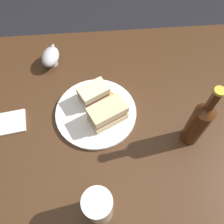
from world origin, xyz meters
name	(u,v)px	position (x,y,z in m)	size (l,w,h in m)	color
ground_plane	(121,177)	(0.00, 0.00, 0.00)	(6.00, 6.00, 0.00)	black
dining_table	(124,156)	(0.00, 0.00, 0.38)	(1.22, 0.93, 0.76)	#422816
plate	(96,112)	(-0.11, 0.03, 0.77)	(0.29, 0.29, 0.01)	white
sandwich_half_left	(107,114)	(-0.07, 0.00, 0.81)	(0.14, 0.12, 0.07)	beige
sandwich_half_right	(94,94)	(-0.12, 0.09, 0.81)	(0.12, 0.11, 0.07)	beige
potato_wedge_front	(105,102)	(-0.08, 0.07, 0.78)	(0.05, 0.02, 0.02)	#B77F33
potato_wedge_middle	(124,112)	(-0.02, 0.02, 0.78)	(0.05, 0.02, 0.02)	#B77F33
potato_wedge_back	(122,114)	(-0.02, 0.01, 0.78)	(0.04, 0.02, 0.02)	#AD702D
potato_wedge_left_edge	(110,109)	(-0.06, 0.03, 0.79)	(0.04, 0.02, 0.02)	#B77F33
potato_wedge_right_edge	(113,100)	(-0.05, 0.07, 0.78)	(0.05, 0.02, 0.02)	#B77F33
potato_wedge_stray	(113,98)	(-0.05, 0.08, 0.79)	(0.04, 0.02, 0.02)	gold
pint_glass	(99,207)	(-0.12, -0.30, 0.83)	(0.08, 0.08, 0.15)	white
gravy_boat	(51,57)	(-0.28, 0.29, 0.80)	(0.09, 0.12, 0.07)	#B7B7BC
cider_bottle	(199,122)	(0.20, -0.09, 0.87)	(0.06, 0.06, 0.27)	#47230F
napkin	(9,123)	(-0.42, 0.02, 0.77)	(0.11, 0.09, 0.01)	silver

